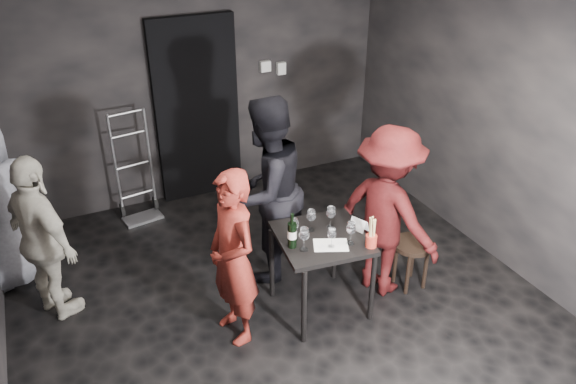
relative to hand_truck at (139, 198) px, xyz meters
name	(u,v)px	position (x,y,z in m)	size (l,w,h in m)	color
floor	(289,314)	(0.81, -2.21, -0.22)	(4.50, 5.00, 0.02)	black
wall_back	(193,83)	(0.81, 0.29, 1.13)	(4.50, 0.04, 2.70)	black
wall_right	(513,129)	(3.06, -2.21, 1.13)	(0.04, 5.00, 2.70)	black
doorway	(197,110)	(0.81, 0.23, 0.83)	(0.95, 0.10, 2.10)	black
wallbox_upper	(265,66)	(1.66, 0.24, 1.23)	(0.12, 0.06, 0.12)	#B7B7B2
wallbox_lower	(281,68)	(1.86, 0.24, 1.18)	(0.10, 0.06, 0.14)	#B7B7B2
hand_truck	(139,198)	(0.00, 0.00, 0.00)	(0.41, 0.35, 1.24)	#B2B2B7
tasting_table	(322,246)	(1.11, -2.23, 0.43)	(0.72, 0.72, 0.75)	black
stool	(412,251)	(2.00, -2.30, 0.16)	(0.36, 0.36, 0.47)	black
server_red	(233,259)	(0.33, -2.21, 0.53)	(0.55, 0.36, 1.50)	maroon
woman_black	(266,176)	(0.90, -1.55, 0.81)	(1.01, 0.55, 2.07)	black
man_maroon	(388,208)	(1.76, -2.20, 0.62)	(1.09, 0.50, 1.68)	#390C0C
bystander_cream	(43,241)	(-0.99, -1.31, 0.52)	(0.87, 0.42, 1.49)	beige
tasting_mat	(331,245)	(1.11, -2.38, 0.53)	(0.28, 0.18, 0.00)	white
wine_glass_a	(304,238)	(0.88, -2.34, 0.64)	(0.08, 0.08, 0.22)	white
wine_glass_b	(294,228)	(0.88, -2.17, 0.63)	(0.08, 0.08, 0.21)	white
wine_glass_c	(311,219)	(1.06, -2.11, 0.63)	(0.08, 0.08, 0.21)	white
wine_glass_d	(332,237)	(1.10, -2.40, 0.62)	(0.07, 0.07, 0.19)	white
wine_glass_e	(351,232)	(1.26, -2.42, 0.64)	(0.08, 0.08, 0.22)	white
wine_glass_f	(331,216)	(1.23, -2.14, 0.63)	(0.08, 0.08, 0.22)	white
wine_bottle	(292,234)	(0.82, -2.26, 0.64)	(0.07, 0.07, 0.30)	black
breadstick_cup	(372,233)	(1.39, -2.52, 0.65)	(0.09, 0.09, 0.29)	#A72D1F
reserved_card	(358,225)	(1.42, -2.28, 0.58)	(0.09, 0.14, 0.11)	white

